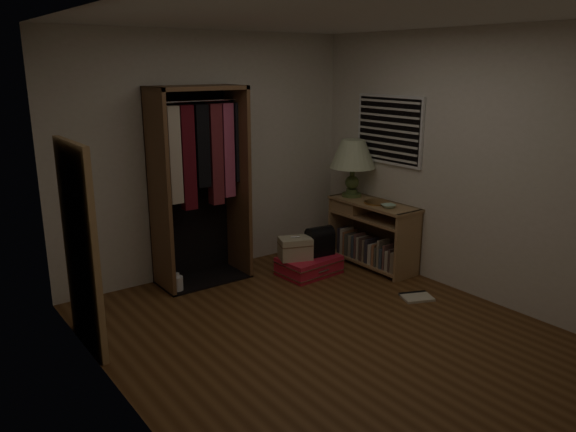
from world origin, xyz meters
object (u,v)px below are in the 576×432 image
object	(u,v)px
black_bag	(320,240)
white_jug	(177,284)
console_bookshelf	(370,231)
open_wardrobe	(200,170)
table_lamp	(353,155)
floor_mirror	(81,248)
train_case	(295,248)
pink_suitcase	(309,265)

from	to	relation	value
black_bag	white_jug	bearing A→B (deg)	172.11
console_bookshelf	open_wardrobe	world-z (taller)	open_wardrobe
white_jug	table_lamp	bearing A→B (deg)	-6.01
console_bookshelf	white_jug	world-z (taller)	console_bookshelf
floor_mirror	train_case	size ratio (longest dim) A/B	4.10
open_wardrobe	floor_mirror	distance (m)	1.71
open_wardrobe	black_bag	distance (m)	1.53
open_wardrobe	black_bag	bearing A→B (deg)	-26.15
floor_mirror	table_lamp	world-z (taller)	floor_mirror
floor_mirror	table_lamp	size ratio (longest dim) A/B	2.55
black_bag	table_lamp	xyz separation A→B (m)	(0.61, 0.16, 0.87)
floor_mirror	white_jug	bearing A→B (deg)	29.13
open_wardrobe	table_lamp	world-z (taller)	open_wardrobe
train_case	table_lamp	xyz separation A→B (m)	(0.92, 0.12, 0.92)
floor_mirror	white_jug	distance (m)	1.45
open_wardrobe	console_bookshelf	bearing A→B (deg)	-22.55
open_wardrobe	pink_suitcase	world-z (taller)	open_wardrobe
pink_suitcase	table_lamp	size ratio (longest dim) A/B	1.03
pink_suitcase	white_jug	xyz separation A→B (m)	(-1.40, 0.39, -0.01)
table_lamp	white_jug	world-z (taller)	table_lamp
open_wardrobe	train_case	distance (m)	1.32
train_case	black_bag	xyz separation A→B (m)	(0.31, -0.04, 0.04)
table_lamp	white_jug	distance (m)	2.46
open_wardrobe	white_jug	bearing A→B (deg)	-157.02
console_bookshelf	pink_suitcase	bearing A→B (deg)	167.57
black_bag	table_lamp	bearing A→B (deg)	21.29
console_bookshelf	floor_mirror	world-z (taller)	floor_mirror
floor_mirror	console_bookshelf	bearing A→B (deg)	0.72
open_wardrobe	black_bag	xyz separation A→B (m)	(1.15, -0.56, -0.84)
open_wardrobe	table_lamp	bearing A→B (deg)	-12.76
table_lamp	white_jug	size ratio (longest dim) A/B	3.24
floor_mirror	train_case	xyz separation A→B (m)	(2.32, 0.25, -0.53)
black_bag	table_lamp	distance (m)	1.08
pink_suitcase	black_bag	world-z (taller)	black_bag
floor_mirror	pink_suitcase	xyz separation A→B (m)	(2.48, 0.21, -0.75)
train_case	white_jug	bearing A→B (deg)	-174.54
console_bookshelf	black_bag	bearing A→B (deg)	164.72
table_lamp	white_jug	bearing A→B (deg)	173.99
floor_mirror	table_lamp	xyz separation A→B (m)	(3.24, 0.37, 0.39)
table_lamp	console_bookshelf	bearing A→B (deg)	-90.61
table_lamp	floor_mirror	bearing A→B (deg)	-173.46
console_bookshelf	floor_mirror	distance (m)	3.27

